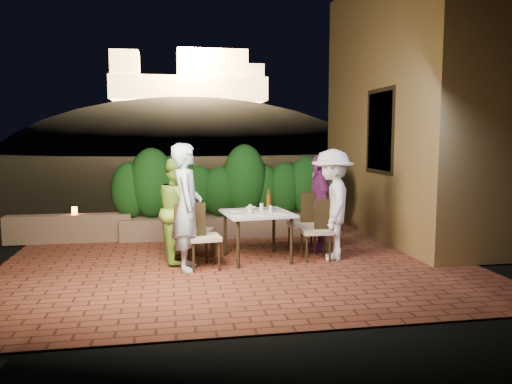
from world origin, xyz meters
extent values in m
plane|color=black|center=(0.00, 0.00, -0.02)|extent=(400.00, 400.00, 0.00)
cube|color=brown|center=(0.00, 0.50, -0.07)|extent=(7.00, 6.00, 0.15)
cube|color=olive|center=(3.60, 2.00, 2.50)|extent=(1.60, 5.00, 5.00)
cube|color=black|center=(2.82, 1.50, 2.00)|extent=(0.08, 1.00, 1.40)
cube|color=black|center=(2.81, 1.50, 2.00)|extent=(0.06, 1.15, 1.55)
cube|color=brown|center=(0.20, 2.30, 0.20)|extent=(4.20, 0.55, 0.40)
cube|color=brown|center=(-2.80, 2.30, 0.25)|extent=(2.20, 0.30, 0.50)
ellipsoid|color=black|center=(2.00, 60.00, -4.00)|extent=(52.00, 40.00, 22.00)
cylinder|color=white|center=(0.04, 0.15, 0.76)|extent=(0.21, 0.21, 0.01)
cylinder|color=white|center=(0.04, 0.60, 0.76)|extent=(0.20, 0.20, 0.01)
cylinder|color=white|center=(0.66, 0.21, 0.76)|extent=(0.22, 0.22, 0.01)
cylinder|color=white|center=(0.58, 0.69, 0.76)|extent=(0.21, 0.21, 0.01)
cylinder|color=white|center=(0.33, 0.39, 0.76)|extent=(0.24, 0.24, 0.01)
cylinder|color=white|center=(0.38, 0.08, 0.76)|extent=(0.23, 0.23, 0.01)
cylinder|color=silver|center=(0.19, 0.23, 0.80)|extent=(0.06, 0.06, 0.10)
cylinder|color=silver|center=(0.24, 0.55, 0.80)|extent=(0.06, 0.06, 0.10)
cylinder|color=silver|center=(0.52, 0.35, 0.80)|extent=(0.06, 0.06, 0.10)
cylinder|color=silver|center=(0.44, 0.61, 0.80)|extent=(0.06, 0.06, 0.11)
imported|color=white|center=(0.27, 0.67, 0.77)|extent=(0.22, 0.22, 0.04)
imported|color=silver|center=(-0.76, 0.04, 0.91)|extent=(0.47, 0.68, 1.82)
imported|color=#8DC43D|center=(-0.87, 0.52, 0.80)|extent=(0.67, 0.83, 1.60)
imported|color=white|center=(1.49, 0.27, 0.86)|extent=(0.91, 1.24, 1.72)
imported|color=#772777|center=(1.46, 0.86, 0.80)|extent=(0.49, 0.98, 1.61)
cylinder|color=orange|center=(-2.70, 2.30, 0.57)|extent=(0.10, 0.10, 0.14)
camera|label=1|loc=(-1.03, -7.06, 1.91)|focal=35.00mm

